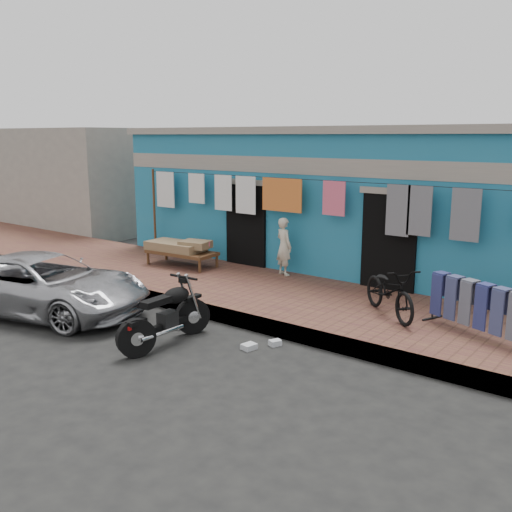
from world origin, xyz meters
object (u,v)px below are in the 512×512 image
at_px(car, 44,284).
at_px(jeans_rack, 477,307).
at_px(charpoy, 182,253).
at_px(motorcycle, 165,313).
at_px(seated_person, 284,246).
at_px(bicycle, 390,285).

xyz_separation_m(car, jeans_rack, (6.71, 2.93, 0.11)).
height_order(car, charpoy, car).
relative_size(car, motorcycle, 2.51).
bearing_deg(jeans_rack, motorcycle, -144.89).
height_order(seated_person, charpoy, seated_person).
height_order(car, bicycle, bicycle).
distance_m(car, charpoy, 3.52).
bearing_deg(bicycle, seated_person, 105.76).
bearing_deg(car, motorcycle, -101.44).
bearing_deg(seated_person, jeans_rack, -174.85).
height_order(car, seated_person, seated_person).
xyz_separation_m(car, seated_person, (2.31, 4.23, 0.31)).
bearing_deg(charpoy, bicycle, -5.83).
bearing_deg(motorcycle, charpoy, 128.87).
bearing_deg(motorcycle, car, -178.01).
bearing_deg(seated_person, motorcycle, 119.82).
relative_size(seated_person, charpoy, 0.69).
height_order(motorcycle, charpoy, motorcycle).
xyz_separation_m(bicycle, motorcycle, (-2.42, -2.73, -0.27)).
bearing_deg(bicycle, jeans_rack, -53.04).
bearing_deg(jeans_rack, charpoy, 175.05).
height_order(bicycle, jeans_rack, bicycle).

